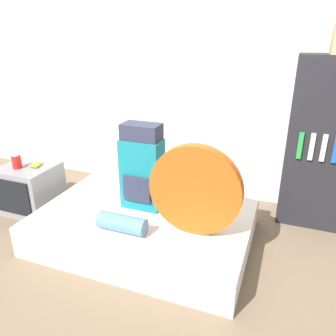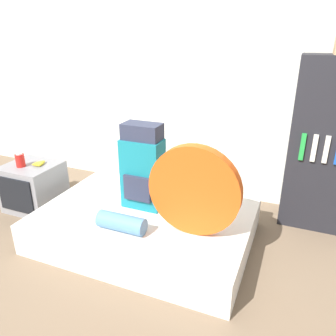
{
  "view_description": "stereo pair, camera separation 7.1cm",
  "coord_description": "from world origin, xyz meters",
  "views": [
    {
      "loc": [
        1.08,
        -1.78,
        1.75
      ],
      "look_at": [
        0.2,
        0.55,
        0.73
      ],
      "focal_mm": 35.0,
      "sensor_mm": 36.0,
      "label": 1
    },
    {
      "loc": [
        1.15,
        -1.75,
        1.75
      ],
      "look_at": [
        0.2,
        0.55,
        0.73
      ],
      "focal_mm": 35.0,
      "sensor_mm": 36.0,
      "label": 2
    }
  ],
  "objects": [
    {
      "name": "ground_plane",
      "position": [
        0.0,
        0.0,
        0.0
      ],
      "size": [
        16.0,
        16.0,
        0.0
      ],
      "primitive_type": "plane",
      "color": "brown"
    },
    {
      "name": "bookshelf",
      "position": [
        1.44,
        1.44,
        0.8
      ],
      "size": [
        0.72,
        0.38,
        1.6
      ],
      "color": "black",
      "rests_on": "ground_plane"
    },
    {
      "name": "banana_bunch",
      "position": [
        -1.29,
        0.66,
        0.51
      ],
      "size": [
        0.12,
        0.15,
        0.03
      ],
      "color": "yellow",
      "rests_on": "television"
    },
    {
      "name": "canister",
      "position": [
        -1.43,
        0.55,
        0.57
      ],
      "size": [
        0.09,
        0.09,
        0.15
      ],
      "color": "red",
      "rests_on": "television"
    },
    {
      "name": "wall_back",
      "position": [
        0.0,
        1.72,
        1.3
      ],
      "size": [
        8.0,
        0.05,
        2.6
      ],
      "color": "silver",
      "rests_on": "ground_plane"
    },
    {
      "name": "tent_bag",
      "position": [
        0.47,
        0.4,
        0.65
      ],
      "size": [
        0.73,
        0.09,
        0.73
      ],
      "color": "#D14C14",
      "rests_on": "bed"
    },
    {
      "name": "television",
      "position": [
        -1.38,
        0.61,
        0.25
      ],
      "size": [
        0.53,
        0.51,
        0.5
      ],
      "color": "gray",
      "rests_on": "ground_plane"
    },
    {
      "name": "backpack",
      "position": [
        -0.08,
        0.64,
        0.66
      ],
      "size": [
        0.36,
        0.24,
        0.77
      ],
      "color": "#14707F",
      "rests_on": "bed"
    },
    {
      "name": "bed",
      "position": [
        -0.02,
        0.55,
        0.14
      ],
      "size": [
        1.85,
        1.31,
        0.28
      ],
      "color": "silver",
      "rests_on": "ground_plane"
    },
    {
      "name": "sleeping_roll",
      "position": [
        -0.06,
        0.19,
        0.36
      ],
      "size": [
        0.4,
        0.14,
        0.14
      ],
      "color": "teal",
      "rests_on": "bed"
    }
  ]
}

